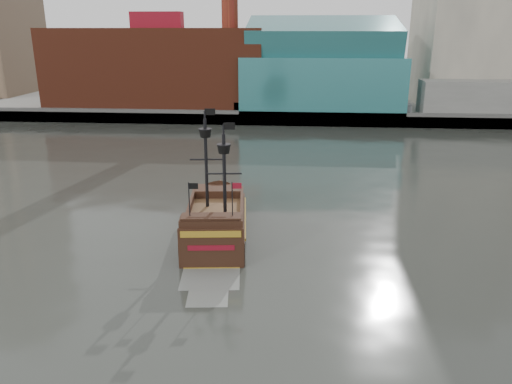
{
  "coord_description": "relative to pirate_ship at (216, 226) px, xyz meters",
  "views": [
    {
      "loc": [
        5.9,
        -28.14,
        16.92
      ],
      "look_at": [
        2.54,
        11.02,
        4.0
      ],
      "focal_mm": 35.0,
      "sensor_mm": 36.0,
      "label": 1
    }
  ],
  "objects": [
    {
      "name": "pirate_ship",
      "position": [
        0.0,
        0.0,
        0.0
      ],
      "size": [
        6.15,
        15.72,
        11.46
      ],
      "rotation": [
        0.0,
        0.0,
        0.11
      ],
      "color": "black",
      "rests_on": "ground"
    },
    {
      "name": "seawall",
      "position": [
        0.85,
        51.89,
        0.26
      ],
      "size": [
        220.0,
        1.0,
        2.6
      ],
      "primitive_type": "cube",
      "color": "#4C4C49",
      "rests_on": "ground"
    },
    {
      "name": "ground",
      "position": [
        0.85,
        -10.61,
        -1.04
      ],
      "size": [
        400.0,
        400.0,
        0.0
      ],
      "primitive_type": "plane",
      "color": "#2A2C27",
      "rests_on": "ground"
    },
    {
      "name": "promenade_far",
      "position": [
        0.85,
        81.39,
        -0.04
      ],
      "size": [
        220.0,
        60.0,
        2.0
      ],
      "primitive_type": "cube",
      "color": "slate",
      "rests_on": "ground"
    }
  ]
}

